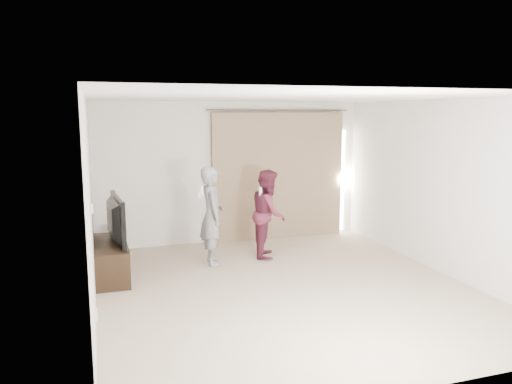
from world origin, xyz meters
TOP-DOWN VIEW (x-y plane):
  - floor at (0.00, 0.00)m, footprint 5.50×5.50m
  - wall_back at (0.00, 2.75)m, footprint 5.00×0.04m
  - wall_left at (-2.50, -0.00)m, footprint 0.04×5.50m
  - ceiling at (0.00, 0.00)m, footprint 5.00×5.50m
  - curtain at (0.91, 2.68)m, footprint 2.80×0.11m
  - tv_console at (-2.27, 1.24)m, footprint 0.47×1.35m
  - tv at (-2.27, 1.24)m, footprint 0.25×1.20m
  - scratching_post at (-2.10, 2.40)m, footprint 0.41×0.41m
  - person_man at (-0.70, 1.43)m, footprint 0.42×0.60m
  - person_woman at (0.30, 1.55)m, footprint 0.78×0.87m

SIDE VIEW (x-z plane):
  - floor at x=0.00m, z-range 0.00..0.00m
  - scratching_post at x=-2.10m, z-range -0.05..0.49m
  - tv_console at x=-2.27m, z-range 0.00..0.52m
  - person_woman at x=0.30m, z-range 0.00..1.47m
  - person_man at x=-0.70m, z-range 0.00..1.58m
  - tv at x=-2.27m, z-range 0.52..1.21m
  - curtain at x=0.91m, z-range -0.02..2.43m
  - wall_left at x=-2.50m, z-range 0.00..2.60m
  - wall_back at x=0.00m, z-range 0.00..2.60m
  - ceiling at x=0.00m, z-range 2.60..2.60m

